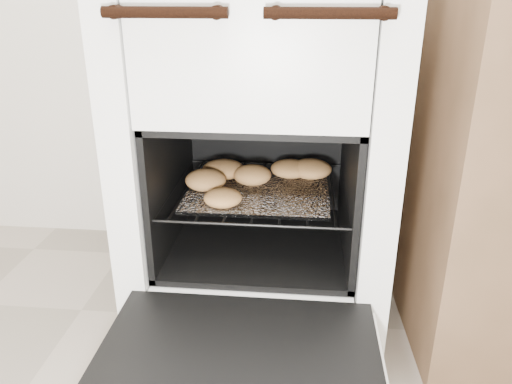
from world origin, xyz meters
TOP-DOWN VIEW (x-y plane):
  - stove at (-0.13, 1.14)m, footprint 0.64×0.72m
  - oven_door at (-0.13, 0.60)m, footprint 0.58×0.45m
  - oven_rack at (-0.13, 1.07)m, footprint 0.47×0.45m
  - foil_sheet at (-0.13, 1.05)m, footprint 0.36×0.32m
  - baked_rolls at (-0.15, 1.09)m, footprint 0.40×0.35m

SIDE VIEW (x-z plane):
  - oven_door at x=-0.13m, z-range 0.19..0.24m
  - oven_rack at x=-0.13m, z-range 0.40..0.40m
  - foil_sheet at x=-0.13m, z-range 0.40..0.41m
  - baked_rolls at x=-0.15m, z-range 0.41..0.46m
  - stove at x=-0.13m, z-range -0.01..0.97m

